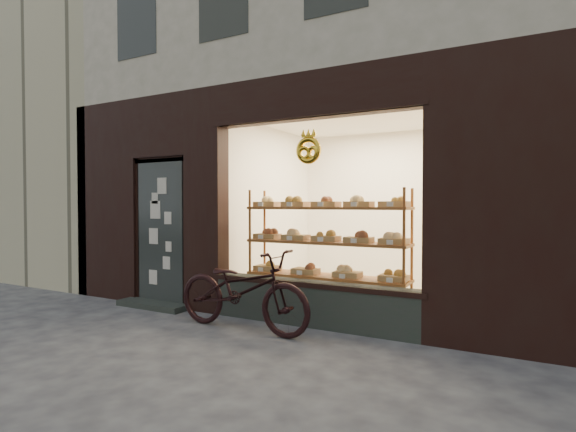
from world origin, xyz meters
The scene contains 4 objects.
ground centered at (0.00, 0.00, 0.00)m, with size 90.00×90.00×0.00m, color #323237.
neighbor_left centered at (-9.60, 5.50, 4.50)m, with size 12.00×7.00×9.00m, color #B2AC8D.
display_shelf centered at (0.45, 2.55, 0.89)m, with size 2.20×0.45×1.70m.
bicycle centered at (-0.19, 1.54, 0.49)m, with size 0.64×1.85×0.97m, color black.
Camera 1 is at (2.83, -2.85, 1.50)m, focal length 28.00 mm.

